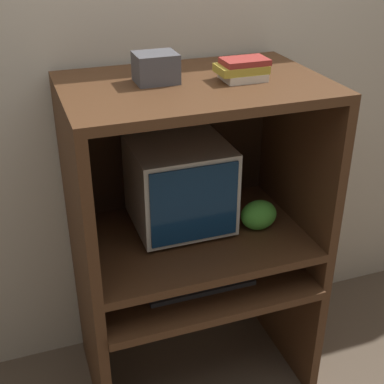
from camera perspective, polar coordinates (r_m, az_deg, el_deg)
wall_back at (r=2.38m, az=-2.91°, el=10.97°), size 6.00×0.06×2.60m
desk_base at (r=2.47m, az=0.57°, el=-12.72°), size 0.98×0.67×0.61m
desk_monitor_shelf at (r=2.28m, az=0.25°, el=-5.26°), size 0.98×0.65×0.17m
hutch_upper at (r=2.09m, az=-0.06°, el=6.05°), size 0.98×0.65×0.65m
crt_monitor at (r=2.23m, az=-1.33°, el=0.77°), size 0.39×0.38×0.38m
keyboard at (r=2.24m, az=0.78°, el=-9.75°), size 0.45×0.14×0.03m
mouse at (r=2.32m, az=7.59°, el=-8.37°), size 0.07×0.05×0.03m
snack_bag at (r=2.28m, az=7.12°, el=-2.45°), size 0.16×0.12×0.13m
book_stack at (r=2.01m, az=5.43°, el=12.89°), size 0.19×0.12×0.08m
storage_box at (r=1.98m, az=-3.89°, el=13.09°), size 0.15×0.13×0.11m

